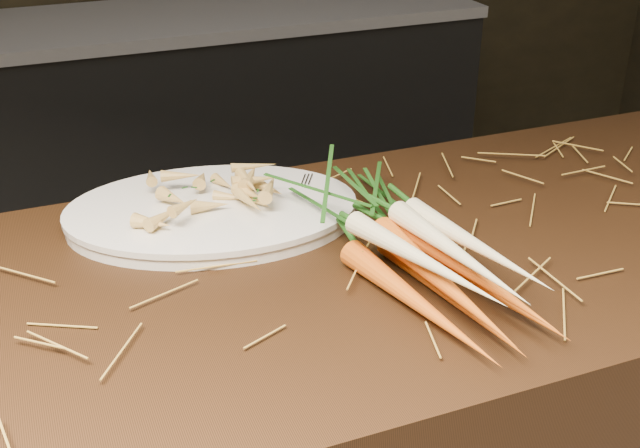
# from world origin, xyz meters

# --- Properties ---
(back_counter) EXTENTS (1.82, 0.62, 0.84)m
(back_counter) POSITION_xyz_m (0.30, 2.18, 0.42)
(back_counter) COLOR black
(back_counter) RESTS_ON ground
(straw_bedding) EXTENTS (1.40, 0.60, 0.02)m
(straw_bedding) POSITION_xyz_m (0.00, 0.30, 0.91)
(straw_bedding) COLOR olive
(straw_bedding) RESTS_ON main_counter
(root_veg_bunch) EXTENTS (0.24, 0.58, 0.11)m
(root_veg_bunch) POSITION_xyz_m (0.02, 0.29, 0.95)
(root_veg_bunch) COLOR #C35A15
(root_veg_bunch) RESTS_ON main_counter
(serving_platter) EXTENTS (0.52, 0.40, 0.02)m
(serving_platter) POSITION_xyz_m (-0.19, 0.49, 0.91)
(serving_platter) COLOR white
(serving_platter) RESTS_ON main_counter
(roasted_veg_heap) EXTENTS (0.25, 0.21, 0.05)m
(roasted_veg_heap) POSITION_xyz_m (-0.19, 0.49, 0.95)
(roasted_veg_heap) COLOR gold
(roasted_veg_heap) RESTS_ON serving_platter
(serving_fork) EXTENTS (0.10, 0.16, 0.00)m
(serving_fork) POSITION_xyz_m (-0.03, 0.44, 0.93)
(serving_fork) COLOR silver
(serving_fork) RESTS_ON serving_platter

